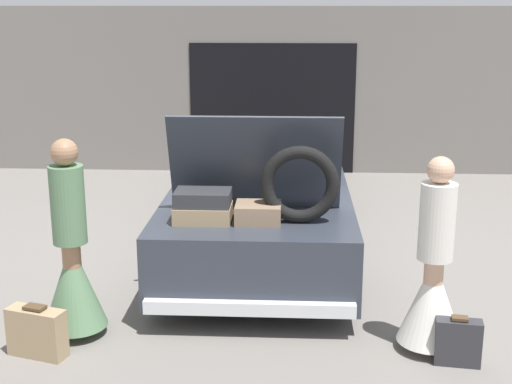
% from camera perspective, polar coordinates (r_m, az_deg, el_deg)
% --- Properties ---
extents(ground_plane, '(40.00, 40.00, 0.00)m').
position_cam_1_polar(ground_plane, '(8.64, 0.46, -4.34)').
color(ground_plane, slate).
extents(garage_wall_back, '(12.00, 0.14, 2.80)m').
position_cam_1_polar(garage_wall_back, '(12.24, 1.33, 8.06)').
color(garage_wall_back, slate).
rests_on(garage_wall_back, ground_plane).
extents(car, '(1.99, 4.90, 1.84)m').
position_cam_1_polar(car, '(8.45, 0.47, -0.49)').
color(car, '#2D333D').
rests_on(car, ground_plane).
extents(person_left, '(0.56, 0.56, 1.76)m').
position_cam_1_polar(person_left, '(6.40, -14.48, -5.77)').
color(person_left, '#997051').
rests_on(person_left, ground_plane).
extents(person_right, '(0.56, 0.56, 1.67)m').
position_cam_1_polar(person_right, '(6.13, 13.98, -7.05)').
color(person_right, tan).
rests_on(person_right, ground_plane).
extents(suitcase_beside_left_person, '(0.53, 0.31, 0.44)m').
position_cam_1_polar(suitcase_beside_left_person, '(6.27, -17.13, -10.67)').
color(suitcase_beside_left_person, '#9E8460').
rests_on(suitcase_beside_left_person, ground_plane).
extents(suitcase_beside_right_person, '(0.38, 0.19, 0.42)m').
position_cam_1_polar(suitcase_beside_right_person, '(6.10, 15.86, -11.47)').
color(suitcase_beside_right_person, '#2D2D33').
rests_on(suitcase_beside_right_person, ground_plane).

